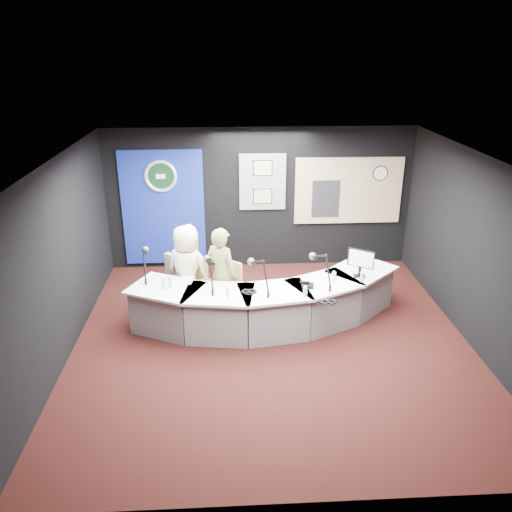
{
  "coord_description": "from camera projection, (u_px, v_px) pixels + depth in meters",
  "views": [
    {
      "loc": [
        -0.63,
        -6.75,
        4.24
      ],
      "look_at": [
        -0.2,
        0.8,
        1.1
      ],
      "focal_mm": 36.0,
      "sensor_mm": 36.0,
      "label": 1
    }
  ],
  "objects": [
    {
      "name": "desk_phone",
      "position": [
        308.0,
        286.0,
        7.93
      ],
      "size": [
        0.21,
        0.18,
        0.05
      ],
      "primitive_type": "cube",
      "rotation": [
        0.0,
        0.0,
        -0.2
      ],
      "color": "black",
      "rests_on": "broadcast_desk"
    },
    {
      "name": "backdrop_panel",
      "position": [
        163.0,
        208.0,
        10.04
      ],
      "size": [
        1.6,
        0.05,
        2.3
      ],
      "primitive_type": "cube",
      "color": "navy",
      "rests_on": "wall_back"
    },
    {
      "name": "wall_front",
      "position": [
        302.0,
        387.0,
        4.58
      ],
      "size": [
        6.0,
        0.02,
        2.8
      ],
      "primitive_type": "cube",
      "color": "black",
      "rests_on": "ground"
    },
    {
      "name": "armchair_right",
      "position": [
        222.0,
        294.0,
        8.41
      ],
      "size": [
        0.7,
        0.7,
        0.89
      ],
      "primitive_type": null,
      "rotation": [
        0.0,
        0.0,
        -0.69
      ],
      "color": "tan",
      "rests_on": "ground"
    },
    {
      "name": "ceiling",
      "position": [
        274.0,
        161.0,
        6.81
      ],
      "size": [
        6.0,
        6.0,
        0.02
      ],
      "primitive_type": "cube",
      "color": "silver",
      "rests_on": "ground"
    },
    {
      "name": "computer_monitor",
      "position": [
        361.0,
        258.0,
        8.18
      ],
      "size": [
        0.4,
        0.27,
        0.31
      ],
      "primitive_type": "cube",
      "rotation": [
        0.0,
        0.0,
        -0.58
      ],
      "color": "black",
      "rests_on": "broadcast_desk"
    },
    {
      "name": "paper_stack",
      "position": [
        186.0,
        280.0,
        8.17
      ],
      "size": [
        0.26,
        0.33,
        0.0
      ],
      "primitive_type": "cube",
      "rotation": [
        0.0,
        0.0,
        -0.15
      ],
      "color": "white",
      "rests_on": "broadcast_desk"
    },
    {
      "name": "water_bottles",
      "position": [
        265.0,
        285.0,
        7.8
      ],
      "size": [
        3.17,
        0.56,
        0.18
      ],
      "primitive_type": null,
      "color": "silver",
      "rests_on": "broadcast_desk"
    },
    {
      "name": "booth_window_frame",
      "position": [
        348.0,
        191.0,
        10.11
      ],
      "size": [
        2.12,
        0.06,
        1.32
      ],
      "primitive_type": "cube",
      "color": "tan",
      "rests_on": "wall_back"
    },
    {
      "name": "agency_seal",
      "position": [
        161.0,
        176.0,
        9.75
      ],
      "size": [
        0.63,
        0.07,
        0.63
      ],
      "primitive_type": "torus",
      "rotation": [
        1.57,
        0.0,
        0.0
      ],
      "color": "silver",
      "rests_on": "backdrop_panel"
    },
    {
      "name": "equipment_rack",
      "position": [
        326.0,
        199.0,
        10.12
      ],
      "size": [
        0.55,
        0.02,
        0.75
      ],
      "primitive_type": "cube",
      "color": "black",
      "rests_on": "booth_window_frame"
    },
    {
      "name": "boom_mic_c",
      "position": [
        259.0,
        271.0,
        7.76
      ],
      "size": [
        0.35,
        0.7,
        0.6
      ],
      "primitive_type": null,
      "color": "black",
      "rests_on": "broadcast_desk"
    },
    {
      "name": "seal_center",
      "position": [
        161.0,
        176.0,
        9.76
      ],
      "size": [
        0.48,
        0.01,
        0.48
      ],
      "primitive_type": "cylinder",
      "rotation": [
        1.57,
        0.0,
        0.0
      ],
      "color": "black",
      "rests_on": "backdrop_panel"
    },
    {
      "name": "wall_right",
      "position": [
        477.0,
        253.0,
        7.5
      ],
      "size": [
        0.02,
        6.0,
        2.8
      ],
      "primitive_type": "cube",
      "color": "black",
      "rests_on": "ground"
    },
    {
      "name": "ground",
      "position": [
        272.0,
        342.0,
        7.88
      ],
      "size": [
        6.0,
        6.0,
        0.0
      ],
      "primitive_type": "plane",
      "color": "black",
      "rests_on": "ground"
    },
    {
      "name": "notepad",
      "position": [
        231.0,
        297.0,
        7.63
      ],
      "size": [
        0.3,
        0.34,
        0.0
      ],
      "primitive_type": "cube",
      "rotation": [
        0.0,
        0.0,
        -0.4
      ],
      "color": "white",
      "rests_on": "broadcast_desk"
    },
    {
      "name": "broadcast_desk",
      "position": [
        266.0,
        303.0,
        8.24
      ],
      "size": [
        4.5,
        1.9,
        0.75
      ],
      "primitive_type": null,
      "color": "silver",
      "rests_on": "ground"
    },
    {
      "name": "booth_glow",
      "position": [
        348.0,
        191.0,
        10.11
      ],
      "size": [
        2.0,
        0.02,
        1.2
      ],
      "primitive_type": "cube",
      "color": "beige",
      "rests_on": "booth_window_frame"
    },
    {
      "name": "person_man",
      "position": [
        187.0,
        271.0,
        8.43
      ],
      "size": [
        0.91,
        0.79,
        1.57
      ],
      "primitive_type": "imported",
      "rotation": [
        0.0,
        0.0,
        2.67
      ],
      "color": "beige",
      "rests_on": "ground"
    },
    {
      "name": "draped_jacket",
      "position": [
        178.0,
        275.0,
        8.66
      ],
      "size": [
        0.45,
        0.4,
        0.7
      ],
      "primitive_type": "cube",
      "rotation": [
        0.0,
        0.0,
        -0.69
      ],
      "color": "#666056",
      "rests_on": "armchair_left"
    },
    {
      "name": "wall_clock",
      "position": [
        380.0,
        173.0,
        9.98
      ],
      "size": [
        0.28,
        0.01,
        0.28
      ],
      "primitive_type": "cylinder",
      "rotation": [
        1.57,
        0.0,
        0.0
      ],
      "color": "white",
      "rests_on": "booth_window_frame"
    },
    {
      "name": "boom_mic_d",
      "position": [
        321.0,
        266.0,
        7.96
      ],
      "size": [
        0.31,
        0.71,
        0.6
      ],
      "primitive_type": null,
      "color": "black",
      "rests_on": "broadcast_desk"
    },
    {
      "name": "headphones_far",
      "position": [
        249.0,
        291.0,
        7.76
      ],
      "size": [
        0.2,
        0.2,
        0.03
      ],
      "primitive_type": "torus",
      "color": "black",
      "rests_on": "broadcast_desk"
    },
    {
      "name": "pinboard",
      "position": [
        263.0,
        182.0,
        9.95
      ],
      "size": [
        0.9,
        0.04,
        1.1
      ],
      "primitive_type": "cube",
      "color": "slate",
      "rests_on": "wall_back"
    },
    {
      "name": "headphones_near",
      "position": [
        328.0,
        302.0,
        7.44
      ],
      "size": [
        0.22,
        0.22,
        0.04
      ],
      "primitive_type": "torus",
      "color": "black",
      "rests_on": "broadcast_desk"
    },
    {
      "name": "boom_mic_b",
      "position": [
        210.0,
        269.0,
        7.84
      ],
      "size": [
        0.21,
        0.73,
        0.6
      ],
      "primitive_type": null,
      "color": "black",
      "rests_on": "broadcast_desk"
    },
    {
      "name": "person_woman",
      "position": [
        222.0,
        274.0,
        8.28
      ],
      "size": [
        0.69,
        0.65,
        1.59
      ],
      "primitive_type": "imported",
      "rotation": [
        0.0,
        0.0,
        2.52
      ],
      "color": "olive",
      "rests_on": "ground"
    },
    {
      "name": "framed_photo_upper",
      "position": [
        263.0,
        168.0,
        9.81
      ],
      "size": [
        0.34,
        0.02,
        0.27
      ],
      "primitive_type": "cube",
      "color": "gray",
      "rests_on": "pinboard"
    },
    {
      "name": "boom_mic_a",
      "position": [
        145.0,
        259.0,
        8.19
      ],
      "size": [
        0.19,
        0.74,
        0.6
      ],
      "primitive_type": null,
      "color": "black",
      "rests_on": "broadcast_desk"
    },
    {
      "name": "wall_back",
      "position": [
        260.0,
        199.0,
        10.11
      ],
      "size": [
        6.0,
        0.02,
        2.8
      ],
      "primitive_type": "cube",
      "color": "black",
      "rests_on": "ground"
    },
    {
      "name": "framed_photo_lower",
      "position": [
        263.0,
        196.0,
        10.03
      ],
      "size": [
        0.34,
        0.02,
        0.27
      ],
      "primitive_type": "cube",
      "color": "gray",
      "rests_on": "pinboard"
    },
    {
      "name": "armchair_left",
      "position": [
        188.0,
        290.0,
        8.57
      ],
      "size": [
        0.68,
        0.68,
        0.86
      ],
      "primitive_type": null,
      "rotation": [
        0.0,
        0.0,
        -0.69
      ],
      "color": "tan",
      "rests_on": "ground"
    },
    {
      "name": "wall_left",
      "position": [
        60.0,
        262.0,
        7.19
      ],
      "size": [
        0.02,
        6.0,
        2.8
      ],
      "primitive_type": "cube",
      "color": "black",
      "rests_on": "ground"
    }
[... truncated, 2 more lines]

